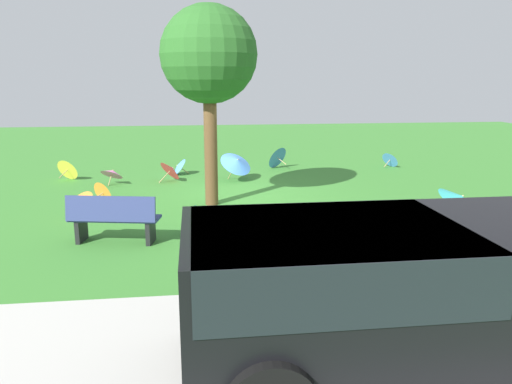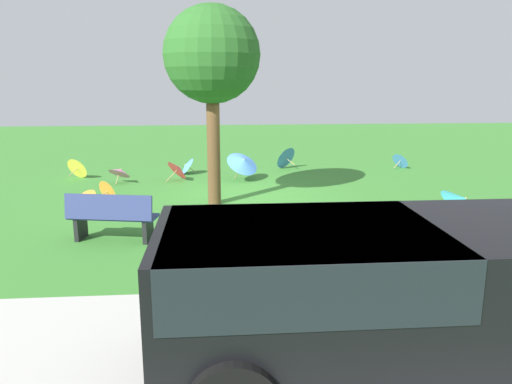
{
  "view_description": "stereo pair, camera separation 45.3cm",
  "coord_description": "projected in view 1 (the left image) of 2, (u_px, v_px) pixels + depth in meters",
  "views": [
    {
      "loc": [
        0.99,
        11.85,
        2.9
      ],
      "look_at": [
        -0.27,
        1.91,
        0.6
      ],
      "focal_mm": 34.81,
      "sensor_mm": 36.0,
      "label": 1
    },
    {
      "loc": [
        0.54,
        11.9,
        2.9
      ],
      "look_at": [
        -0.27,
        1.91,
        0.6
      ],
      "focal_mm": 34.81,
      "sensor_mm": 36.0,
      "label": 2
    }
  ],
  "objects": [
    {
      "name": "parasol_yellow_0",
      "position": [
        69.0,
        169.0,
        14.46
      ],
      "size": [
        0.78,
        0.7,
        0.65
      ],
      "color": "tan",
      "rests_on": "ground"
    },
    {
      "name": "parasol_blue_5",
      "position": [
        276.0,
        157.0,
        16.38
      ],
      "size": [
        0.88,
        0.85,
        0.75
      ],
      "color": "tan",
      "rests_on": "ground"
    },
    {
      "name": "parasol_blue_1",
      "position": [
        391.0,
        159.0,
        16.56
      ],
      "size": [
        0.66,
        0.71,
        0.55
      ],
      "color": "tan",
      "rests_on": "ground"
    },
    {
      "name": "parasol_orange_0",
      "position": [
        78.0,
        201.0,
        10.53
      ],
      "size": [
        0.83,
        0.84,
        0.61
      ],
      "color": "tan",
      "rests_on": "ground"
    },
    {
      "name": "parasol_blue_3",
      "position": [
        237.0,
        162.0,
        14.23
      ],
      "size": [
        1.24,
        1.22,
        0.91
      ],
      "color": "tan",
      "rests_on": "ground"
    },
    {
      "name": "parasol_orange_1",
      "position": [
        104.0,
        192.0,
        11.67
      ],
      "size": [
        0.61,
        0.59,
        0.58
      ],
      "color": "tan",
      "rests_on": "ground"
    },
    {
      "name": "park_bench",
      "position": [
        114.0,
        218.0,
        8.83
      ],
      "size": [
        1.66,
        0.78,
        0.9
      ],
      "color": "navy",
      "rests_on": "ground"
    },
    {
      "name": "shade_tree",
      "position": [
        209.0,
        57.0,
        10.96
      ],
      "size": [
        2.17,
        2.17,
        4.51
      ],
      "color": "brown",
      "rests_on": "ground"
    },
    {
      "name": "van_dark",
      "position": [
        400.0,
        284.0,
        4.92
      ],
      "size": [
        4.6,
        2.13,
        1.53
      ],
      "color": "black",
      "rests_on": "ground"
    },
    {
      "name": "parasol_blue_2",
      "position": [
        178.0,
        166.0,
        15.26
      ],
      "size": [
        0.6,
        0.66,
        0.52
      ],
      "color": "tan",
      "rests_on": "ground"
    },
    {
      "name": "parasol_pink_0",
      "position": [
        112.0,
        173.0,
        13.81
      ],
      "size": [
        0.84,
        0.83,
        0.56
      ],
      "color": "tan",
      "rests_on": "ground"
    },
    {
      "name": "parasol_teal_0",
      "position": [
        460.0,
        199.0,
        10.07
      ],
      "size": [
        1.22,
        1.23,
        0.83
      ],
      "color": "tan",
      "rests_on": "ground"
    },
    {
      "name": "parasol_red_0",
      "position": [
        171.0,
        169.0,
        14.26
      ],
      "size": [
        0.82,
        0.87,
        0.65
      ],
      "color": "tan",
      "rests_on": "ground"
    },
    {
      "name": "road_strip",
      "position": [
        298.0,
        371.0,
        5.03
      ],
      "size": [
        40.0,
        3.96,
        0.01
      ],
      "primitive_type": "cube",
      "color": "#B2AFA8",
      "rests_on": "ground"
    },
    {
      "name": "parasol_blue_4",
      "position": [
        187.0,
        219.0,
        9.4
      ],
      "size": [
        0.67,
        0.67,
        0.61
      ],
      "color": "tan",
      "rests_on": "ground"
    },
    {
      "name": "ground",
      "position": [
        235.0,
        199.0,
        12.23
      ],
      "size": [
        40.0,
        40.0,
        0.0
      ],
      "primitive_type": "plane",
      "color": "#387A2D"
    }
  ]
}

